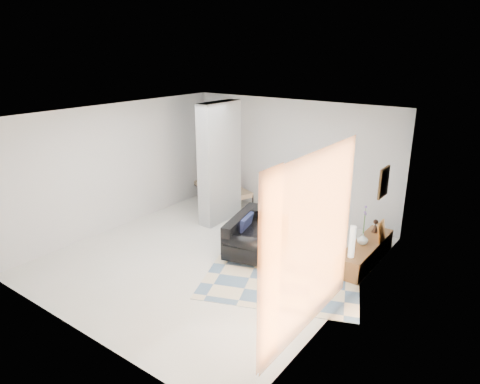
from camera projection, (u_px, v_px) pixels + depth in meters
The scene contains 17 objects.
floor at pixel (214, 256), 8.50m from camera, with size 6.00×6.00×0.00m, color beige.
ceiling at pixel (211, 114), 7.61m from camera, with size 6.00×6.00×0.00m, color white.
wall_back at pixel (291, 158), 10.36m from camera, with size 6.00×6.00×0.00m, color silver.
wall_front at pixel (70, 245), 5.76m from camera, with size 6.00×6.00×0.00m, color silver.
wall_left at pixel (118, 167), 9.59m from camera, with size 6.00×6.00×0.00m, color silver.
wall_right at pixel (351, 222), 6.52m from camera, with size 6.00×6.00×0.00m, color silver.
partition_column at pixel (220, 163), 9.90m from camera, with size 0.35×1.20×2.80m, color #9CA0A3.
hallway_door at pixel (222, 161), 11.62m from camera, with size 0.85×0.06×2.04m, color white.
curtain at pixel (312, 244), 5.67m from camera, with size 2.55×2.55×0.00m, color #F78B41.
wall_art at pixel (384, 182), 7.62m from camera, with size 0.04×0.45×0.55m, color #3B2510.
media_console at pixel (365, 252), 8.20m from camera, with size 0.45×1.87×0.80m.
loveseat at pixel (254, 235), 8.57m from camera, with size 1.26×1.72×0.76m.
daybed at pixel (221, 186), 11.46m from camera, with size 2.14×1.52×0.77m.
area_rug at pixel (280, 282), 7.53m from camera, with size 2.70×1.80×0.01m, color beige.
cylinder_lamp at pixel (352, 242), 7.50m from camera, with size 0.11×0.11×0.59m, color white.
bronze_figurine at pixel (375, 226), 8.57m from camera, with size 0.13×0.13×0.27m, color black, non-canonical shape.
vase at pixel (363, 239), 8.06m from camera, with size 0.21×0.21×0.22m, color silver.
Camera 1 is at (4.93, -5.88, 3.91)m, focal length 32.00 mm.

